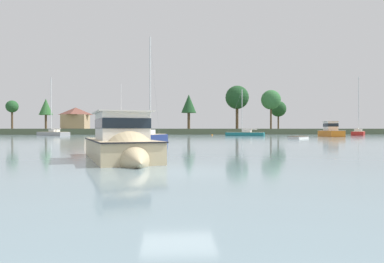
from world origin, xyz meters
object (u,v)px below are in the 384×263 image
at_px(sailboat_red, 358,134).
at_px(sailboat_navy, 148,141).
at_px(mooring_buoy_red, 142,135).
at_px(cruiser_orange, 329,133).
at_px(sailboat_grey, 53,134).
at_px(sailboat_teal, 245,135).
at_px(dinghy_white, 299,138).
at_px(cruiser_sand, 122,149).
at_px(mooring_buoy_orange, 212,135).

bearing_deg(sailboat_red, sailboat_navy, -137.52).
bearing_deg(sailboat_navy, mooring_buoy_red, 94.78).
height_order(cruiser_orange, sailboat_grey, sailboat_grey).
height_order(sailboat_grey, sailboat_red, sailboat_red).
bearing_deg(sailboat_navy, sailboat_grey, 117.87).
distance_m(sailboat_teal, sailboat_red, 27.35).
height_order(dinghy_white, sailboat_red, sailboat_red).
relative_size(cruiser_sand, sailboat_red, 0.64).
relative_size(sailboat_teal, dinghy_white, 2.58).
distance_m(cruiser_sand, mooring_buoy_red, 64.69).
xyz_separation_m(cruiser_orange, sailboat_grey, (-56.23, 13.95, -0.40)).
bearing_deg(cruiser_sand, mooring_buoy_orange, 78.89).
bearing_deg(mooring_buoy_red, mooring_buoy_orange, -8.90).
bearing_deg(sailboat_grey, mooring_buoy_red, 5.61).
bearing_deg(mooring_buoy_orange, sailboat_teal, -42.22).
bearing_deg(sailboat_grey, mooring_buoy_orange, -0.94).
distance_m(sailboat_navy, dinghy_white, 25.71).
bearing_deg(sailboat_grey, sailboat_red, -1.96).
bearing_deg(sailboat_red, sailboat_teal, -171.72).
bearing_deg(sailboat_teal, mooring_buoy_orange, 137.78).
distance_m(sailboat_red, mooring_buoy_red, 49.40).
relative_size(sailboat_teal, cruiser_sand, 1.14).
relative_size(sailboat_red, mooring_buoy_red, 37.19).
bearing_deg(mooring_buoy_orange, cruiser_orange, -32.51).
distance_m(sailboat_red, mooring_buoy_orange, 33.39).
bearing_deg(dinghy_white, sailboat_teal, 96.80).
height_order(cruiser_sand, mooring_buoy_red, cruiser_sand).
xyz_separation_m(cruiser_sand, sailboat_red, (45.54, 60.34, -0.25)).
relative_size(sailboat_navy, sailboat_grey, 0.85).
bearing_deg(sailboat_teal, sailboat_grey, 171.40).
distance_m(cruiser_orange, mooring_buoy_red, 40.11).
bearing_deg(cruiser_sand, sailboat_grey, 110.20).
height_order(cruiser_sand, sailboat_red, sailboat_red).
xyz_separation_m(sailboat_teal, sailboat_grey, (-41.54, 6.28, 0.05)).
xyz_separation_m(sailboat_grey, sailboat_red, (68.60, -2.34, 0.02)).
xyz_separation_m(cruiser_sand, sailboat_grey, (-23.06, 62.68, -0.26)).
xyz_separation_m(sailboat_teal, dinghy_white, (2.73, -22.86, -0.08)).
distance_m(dinghy_white, cruiser_sand, 39.68).
xyz_separation_m(dinghy_white, sailboat_grey, (-44.27, 29.14, 0.13)).
bearing_deg(mooring_buoy_red, sailboat_red, -4.93).
relative_size(dinghy_white, mooring_buoy_orange, 9.51).
bearing_deg(sailboat_navy, sailboat_teal, 64.03).
height_order(sailboat_teal, cruiser_sand, sailboat_teal).
xyz_separation_m(dinghy_white, mooring_buoy_red, (-24.88, 31.05, -0.08)).
xyz_separation_m(cruiser_orange, mooring_buoy_orange, (-20.97, 13.36, -0.60)).
distance_m(cruiser_sand, sailboat_grey, 66.79).
xyz_separation_m(sailboat_teal, cruiser_orange, (14.69, -7.67, 0.44)).
bearing_deg(dinghy_white, sailboat_navy, -144.96).
relative_size(dinghy_white, cruiser_sand, 0.44).
bearing_deg(sailboat_teal, cruiser_orange, -27.55).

